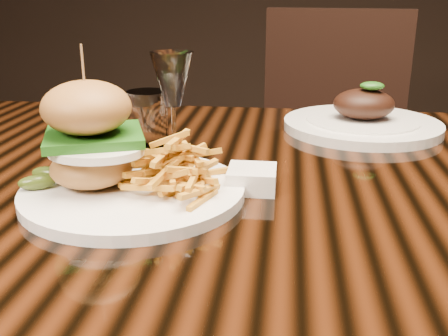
# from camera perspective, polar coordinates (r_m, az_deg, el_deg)

# --- Properties ---
(dining_table) EXTENTS (1.60, 0.90, 0.75)m
(dining_table) POSITION_cam_1_polar(r_m,az_deg,el_deg) (0.81, 5.13, -5.76)
(dining_table) COLOR black
(dining_table) RESTS_ON ground
(burger_plate) EXTENTS (0.29, 0.29, 0.20)m
(burger_plate) POSITION_cam_1_polar(r_m,az_deg,el_deg) (0.69, -10.51, 0.91)
(burger_plate) COLOR white
(burger_plate) RESTS_ON dining_table
(ramekin) EXTENTS (0.09, 0.09, 0.03)m
(ramekin) POSITION_cam_1_polar(r_m,az_deg,el_deg) (0.72, 3.06, -1.17)
(ramekin) COLOR white
(ramekin) RESTS_ON dining_table
(wine_glass) EXTENTS (0.06, 0.06, 0.17)m
(wine_glass) POSITION_cam_1_polar(r_m,az_deg,el_deg) (0.79, -5.63, 9.12)
(wine_glass) COLOR white
(wine_glass) RESTS_ON dining_table
(water_tumbler) EXTENTS (0.07, 0.07, 0.09)m
(water_tumbler) POSITION_cam_1_polar(r_m,az_deg,el_deg) (0.92, -8.28, 5.37)
(water_tumbler) COLOR white
(water_tumbler) RESTS_ON dining_table
(far_dish) EXTENTS (0.30, 0.30, 0.10)m
(far_dish) POSITION_cam_1_polar(r_m,az_deg,el_deg) (1.05, 14.83, 5.01)
(far_dish) COLOR white
(far_dish) RESTS_ON dining_table
(chair_far) EXTENTS (0.53, 0.54, 0.95)m
(chair_far) POSITION_cam_1_polar(r_m,az_deg,el_deg) (1.70, 11.20, 2.50)
(chair_far) COLOR black
(chair_far) RESTS_ON ground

